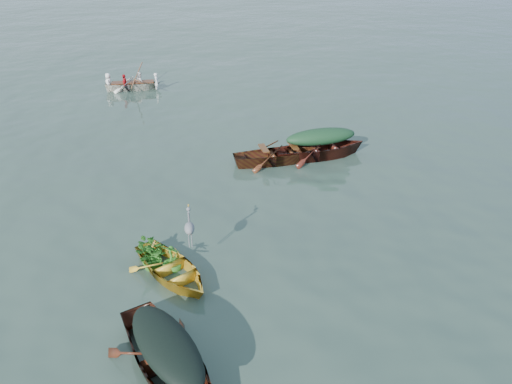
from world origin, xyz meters
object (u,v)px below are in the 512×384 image
(open_wooden_boat, at_px, (278,163))
(heron, at_px, (190,234))
(yellow_dinghy, at_px, (172,277))
(green_tarp_boat, at_px, (320,157))
(rowed_boat, at_px, (134,90))
(dark_covered_boat, at_px, (170,376))

(open_wooden_boat, xyz_separation_m, heron, (-2.75, -5.28, 0.84))
(open_wooden_boat, height_order, heron, heron)
(yellow_dinghy, distance_m, green_tarp_boat, 7.46)
(rowed_boat, xyz_separation_m, heron, (2.71, -14.18, 0.84))
(dark_covered_boat, xyz_separation_m, rowed_boat, (-2.34, 17.24, 0.00))
(green_tarp_boat, bearing_deg, heron, 133.08)
(green_tarp_boat, relative_size, rowed_boat, 1.23)
(dark_covered_boat, bearing_deg, open_wooden_boat, 42.86)
(green_tarp_boat, bearing_deg, rowed_boat, 28.60)
(open_wooden_boat, xyz_separation_m, rowed_boat, (-5.46, 8.89, 0.00))
(yellow_dinghy, height_order, dark_covered_boat, dark_covered_boat)
(heron, bearing_deg, dark_covered_boat, -131.06)
(open_wooden_boat, distance_m, heron, 6.01)
(dark_covered_boat, xyz_separation_m, open_wooden_boat, (3.12, 8.35, 0.00))
(yellow_dinghy, xyz_separation_m, green_tarp_boat, (4.60, 5.88, 0.00))
(dark_covered_boat, bearing_deg, heron, 56.45)
(yellow_dinghy, xyz_separation_m, rowed_boat, (-2.28, 14.53, 0.00))
(open_wooden_boat, relative_size, rowed_boat, 1.14)
(open_wooden_boat, bearing_deg, dark_covered_boat, 151.89)
(yellow_dinghy, height_order, green_tarp_boat, green_tarp_boat)
(yellow_dinghy, distance_m, open_wooden_boat, 6.47)
(open_wooden_boat, distance_m, rowed_boat, 10.43)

